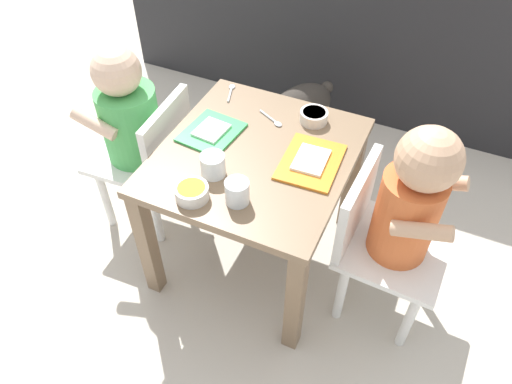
% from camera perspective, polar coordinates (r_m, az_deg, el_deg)
% --- Properties ---
extents(ground_plane, '(7.00, 7.00, 0.00)m').
position_cam_1_polar(ground_plane, '(1.71, 0.00, -6.91)').
color(ground_plane, beige).
extents(kitchen_cabinet_back, '(2.10, 0.36, 0.86)m').
position_cam_1_polar(kitchen_cabinet_back, '(2.25, 12.10, 20.35)').
color(kitchen_cabinet_back, '#232326').
rests_on(kitchen_cabinet_back, ground).
extents(dining_table, '(0.53, 0.58, 0.45)m').
position_cam_1_polar(dining_table, '(1.43, 0.00, 2.17)').
color(dining_table, '#7A6047').
rests_on(dining_table, ground).
extents(seated_child_left, '(0.29, 0.29, 0.67)m').
position_cam_1_polar(seated_child_left, '(1.59, -14.17, 7.93)').
color(seated_child_left, white).
rests_on(seated_child_left, ground).
extents(seated_child_right, '(0.29, 0.29, 0.69)m').
position_cam_1_polar(seated_child_right, '(1.30, 16.90, -1.87)').
color(seated_child_right, white).
rests_on(seated_child_right, ground).
extents(dog, '(0.29, 0.41, 0.31)m').
position_cam_1_polar(dog, '(1.95, 4.28, 9.34)').
color(dog, '#332D28').
rests_on(dog, ground).
extents(food_tray_left, '(0.16, 0.19, 0.02)m').
position_cam_1_polar(food_tray_left, '(1.44, -5.22, 7.00)').
color(food_tray_left, green).
rests_on(food_tray_left, dining_table).
extents(food_tray_right, '(0.16, 0.21, 0.02)m').
position_cam_1_polar(food_tray_right, '(1.35, 6.40, 3.57)').
color(food_tray_right, orange).
rests_on(food_tray_right, dining_table).
extents(water_cup_left, '(0.06, 0.06, 0.07)m').
position_cam_1_polar(water_cup_left, '(1.22, -2.21, -0.12)').
color(water_cup_left, white).
rests_on(water_cup_left, dining_table).
extents(water_cup_right, '(0.07, 0.07, 0.06)m').
position_cam_1_polar(water_cup_right, '(1.30, -5.04, 3.03)').
color(water_cup_right, white).
rests_on(water_cup_right, dining_table).
extents(veggie_bowl_near, '(0.08, 0.08, 0.03)m').
position_cam_1_polar(veggie_bowl_near, '(1.48, 6.75, 8.78)').
color(veggie_bowl_near, silver).
rests_on(veggie_bowl_near, dining_table).
extents(veggie_bowl_far, '(0.09, 0.09, 0.04)m').
position_cam_1_polar(veggie_bowl_far, '(1.25, -7.49, -0.00)').
color(veggie_bowl_far, silver).
rests_on(veggie_bowl_far, dining_table).
extents(spoon_by_left_tray, '(0.04, 0.10, 0.01)m').
position_cam_1_polar(spoon_by_left_tray, '(1.61, -2.94, 11.68)').
color(spoon_by_left_tray, silver).
rests_on(spoon_by_left_tray, dining_table).
extents(spoon_by_right_tray, '(0.09, 0.06, 0.01)m').
position_cam_1_polar(spoon_by_right_tray, '(1.49, 1.97, 8.38)').
color(spoon_by_right_tray, silver).
rests_on(spoon_by_right_tray, dining_table).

